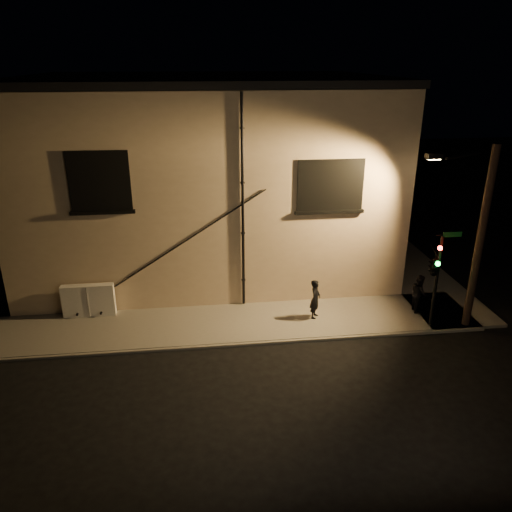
{
  "coord_description": "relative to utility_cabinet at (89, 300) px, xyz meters",
  "views": [
    {
      "loc": [
        -3.53,
        -15.32,
        9.59
      ],
      "look_at": [
        -1.43,
        1.8,
        2.68
      ],
      "focal_mm": 35.0,
      "sensor_mm": 36.0,
      "label": 1
    }
  ],
  "objects": [
    {
      "name": "ground",
      "position": [
        7.89,
        -2.7,
        -0.77
      ],
      "size": [
        90.0,
        90.0,
        0.0
      ],
      "primitive_type": "plane",
      "color": "black"
    },
    {
      "name": "traffic_signal",
      "position": [
        12.74,
        -2.44,
        1.85
      ],
      "size": [
        1.39,
        2.19,
        3.7
      ],
      "color": "black",
      "rests_on": "sidewalk"
    },
    {
      "name": "sidewalk",
      "position": [
        9.11,
        1.69,
        -0.71
      ],
      "size": [
        21.0,
        16.0,
        0.12
      ],
      "color": "slate",
      "rests_on": "ground"
    },
    {
      "name": "building",
      "position": [
        4.89,
        6.29,
        3.63
      ],
      "size": [
        16.2,
        12.23,
        8.8
      ],
      "color": "beige",
      "rests_on": "ground"
    },
    {
      "name": "pedestrian_b",
      "position": [
        12.93,
        -1.17,
        0.11
      ],
      "size": [
        0.66,
        0.81,
        1.54
      ],
      "primitive_type": "imported",
      "rotation": [
        0.0,
        0.0,
        1.46
      ],
      "color": "black",
      "rests_on": "sidewalk"
    },
    {
      "name": "streetlamp_pole",
      "position": [
        14.21,
        -2.37,
        2.92
      ],
      "size": [
        2.02,
        1.38,
        6.91
      ],
      "color": "black",
      "rests_on": "ground"
    },
    {
      "name": "utility_cabinet",
      "position": [
        0.0,
        0.0,
        0.0
      ],
      "size": [
        1.99,
        0.33,
        1.31
      ],
      "primitive_type": "cube",
      "color": "silver",
      "rests_on": "sidewalk"
    },
    {
      "name": "pedestrian_a",
      "position": [
        8.72,
        -1.21,
        0.13
      ],
      "size": [
        0.6,
        0.68,
        1.57
      ],
      "primitive_type": "imported",
      "rotation": [
        0.0,
        0.0,
        1.09
      ],
      "color": "black",
      "rests_on": "sidewalk"
    }
  ]
}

